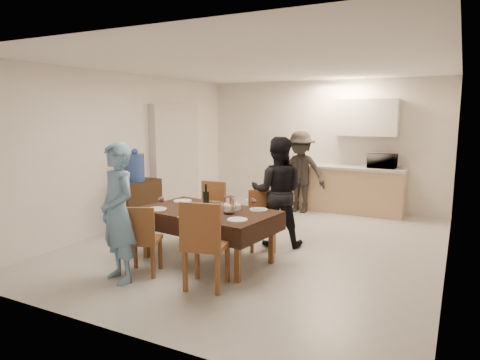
% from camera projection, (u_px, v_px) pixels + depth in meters
% --- Properties ---
extents(floor, '(5.00, 6.00, 0.02)m').
position_uv_depth(floor, '(262.00, 243.00, 6.44)').
color(floor, '#ADADA8').
rests_on(floor, ground).
extents(ceiling, '(5.00, 6.00, 0.02)m').
position_uv_depth(ceiling, '(263.00, 66.00, 6.03)').
color(ceiling, white).
rests_on(ceiling, wall_back).
extents(wall_back, '(5.00, 0.02, 2.60)m').
position_uv_depth(wall_back, '(322.00, 144.00, 8.86)').
color(wall_back, white).
rests_on(wall_back, floor).
extents(wall_front, '(5.00, 0.02, 2.60)m').
position_uv_depth(wall_front, '(115.00, 190.00, 3.60)').
color(wall_front, white).
rests_on(wall_front, floor).
extents(wall_left, '(0.02, 6.00, 2.60)m').
position_uv_depth(wall_left, '(130.00, 150.00, 7.37)').
color(wall_left, white).
rests_on(wall_left, floor).
extents(wall_right, '(0.02, 6.00, 2.60)m').
position_uv_depth(wall_right, '(453.00, 167.00, 5.10)').
color(wall_right, white).
rests_on(wall_right, floor).
extents(stub_partition, '(0.15, 1.40, 2.10)m').
position_uv_depth(stub_partition, '(176.00, 158.00, 8.42)').
color(stub_partition, beige).
rests_on(stub_partition, floor).
extents(kitchen_base_cabinet, '(2.20, 0.60, 0.86)m').
position_uv_depth(kitchen_base_cabinet, '(346.00, 190.00, 8.45)').
color(kitchen_base_cabinet, tan).
rests_on(kitchen_base_cabinet, floor).
extents(kitchen_worktop, '(2.24, 0.64, 0.05)m').
position_uv_depth(kitchen_worktop, '(347.00, 167.00, 8.38)').
color(kitchen_worktop, '#A7A7A3').
rests_on(kitchen_worktop, kitchen_base_cabinet).
extents(upper_cabinet, '(1.20, 0.34, 0.70)m').
position_uv_depth(upper_cabinet, '(366.00, 118.00, 8.21)').
color(upper_cabinet, silver).
rests_on(upper_cabinet, wall_back).
extents(dining_table, '(1.87, 1.23, 0.69)m').
position_uv_depth(dining_table, '(207.00, 212.00, 5.58)').
color(dining_table, black).
rests_on(dining_table, floor).
extents(chair_near_left, '(0.51, 0.52, 0.47)m').
position_uv_depth(chair_near_left, '(138.00, 233.00, 5.08)').
color(chair_near_left, brown).
rests_on(chair_near_left, floor).
extents(chair_near_right, '(0.55, 0.55, 0.54)m').
position_uv_depth(chair_near_right, '(202.00, 236.00, 4.64)').
color(chair_near_right, brown).
rests_on(chair_near_right, floor).
extents(chair_far_left, '(0.43, 0.43, 0.48)m').
position_uv_depth(chair_far_left, '(205.00, 207.00, 6.39)').
color(chair_far_left, brown).
rests_on(chair_far_left, floor).
extents(chair_far_right, '(0.52, 0.54, 0.45)m').
position_uv_depth(chair_far_right, '(260.00, 216.00, 5.99)').
color(chair_far_right, brown).
rests_on(chair_far_right, floor).
extents(console, '(0.43, 0.86, 0.80)m').
position_uv_depth(console, '(137.00, 204.00, 7.28)').
color(console, black).
rests_on(console, floor).
extents(water_jug, '(0.31, 0.31, 0.46)m').
position_uv_depth(water_jug, '(135.00, 167.00, 7.18)').
color(water_jug, '#3453A9').
rests_on(water_jug, console).
extents(wine_bottle, '(0.08, 0.08, 0.34)m').
position_uv_depth(wine_bottle, '(206.00, 196.00, 5.62)').
color(wine_bottle, black).
rests_on(wine_bottle, dining_table).
extents(water_pitcher, '(0.14, 0.14, 0.22)m').
position_uv_depth(water_pitcher, '(229.00, 205.00, 5.36)').
color(water_pitcher, white).
rests_on(water_pitcher, dining_table).
extents(savoury_tart, '(0.43, 0.34, 0.05)m').
position_uv_depth(savoury_tart, '(198.00, 215.00, 5.19)').
color(savoury_tart, '#BF7538').
rests_on(savoury_tart, dining_table).
extents(salad_bowl, '(0.18, 0.18, 0.07)m').
position_uv_depth(salad_bowl, '(234.00, 207.00, 5.59)').
color(salad_bowl, white).
rests_on(salad_bowl, dining_table).
extents(mushroom_dish, '(0.21, 0.21, 0.04)m').
position_uv_depth(mushroom_dish, '(215.00, 204.00, 5.84)').
color(mushroom_dish, white).
rests_on(mushroom_dish, dining_table).
extents(wine_glass_a, '(0.08, 0.08, 0.18)m').
position_uv_depth(wine_glass_a, '(161.00, 203.00, 5.59)').
color(wine_glass_a, white).
rests_on(wine_glass_a, dining_table).
extents(wine_glass_b, '(0.08, 0.08, 0.17)m').
position_uv_depth(wine_glass_b, '(254.00, 204.00, 5.53)').
color(wine_glass_b, white).
rests_on(wine_glass_b, dining_table).
extents(wine_glass_c, '(0.08, 0.08, 0.18)m').
position_uv_depth(wine_glass_c, '(206.00, 198.00, 5.92)').
color(wine_glass_c, white).
rests_on(wine_glass_c, dining_table).
extents(plate_near_left, '(0.27, 0.27, 0.02)m').
position_uv_depth(plate_near_left, '(156.00, 209.00, 5.58)').
color(plate_near_left, white).
rests_on(plate_near_left, dining_table).
extents(plate_near_right, '(0.24, 0.24, 0.01)m').
position_uv_depth(plate_near_right, '(237.00, 220.00, 5.04)').
color(plate_near_right, white).
rests_on(plate_near_right, dining_table).
extents(plate_far_left, '(0.26, 0.26, 0.01)m').
position_uv_depth(plate_far_left, '(183.00, 201.00, 6.11)').
color(plate_far_left, white).
rests_on(plate_far_left, dining_table).
extents(plate_far_right, '(0.24, 0.24, 0.01)m').
position_uv_depth(plate_far_right, '(259.00, 210.00, 5.57)').
color(plate_far_right, white).
rests_on(plate_far_right, dining_table).
extents(microwave, '(0.51, 0.34, 0.28)m').
position_uv_depth(microwave, '(382.00, 161.00, 8.05)').
color(microwave, silver).
rests_on(microwave, kitchen_worktop).
extents(person_near, '(0.69, 0.57, 1.61)m').
position_uv_depth(person_near, '(118.00, 213.00, 4.89)').
color(person_near, '#5F8AB0').
rests_on(person_near, floor).
extents(person_far, '(0.93, 0.83, 1.61)m').
position_uv_depth(person_far, '(277.00, 192.00, 6.23)').
color(person_far, black).
rests_on(person_far, floor).
extents(person_kitchen, '(1.03, 0.59, 1.59)m').
position_uv_depth(person_kitchen, '(300.00, 172.00, 8.36)').
color(person_kitchen, black).
rests_on(person_kitchen, floor).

